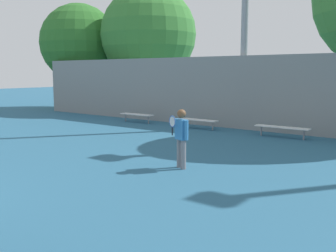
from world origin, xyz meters
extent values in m
cylinder|color=slate|center=(2.67, 6.79, 0.39)|extent=(0.14, 0.14, 0.78)
cylinder|color=slate|center=(2.87, 6.71, 0.39)|extent=(0.14, 0.14, 0.78)
cube|color=teal|center=(2.77, 6.75, 1.05)|extent=(0.43, 0.33, 0.54)
cylinder|color=teal|center=(2.55, 6.84, 1.06)|extent=(0.10, 0.10, 0.52)
cylinder|color=teal|center=(2.99, 6.65, 1.06)|extent=(0.10, 0.10, 0.52)
sphere|color=brown|center=(2.77, 6.75, 1.47)|extent=(0.24, 0.24, 0.24)
cylinder|color=black|center=(2.66, 6.49, 1.02)|extent=(0.03, 0.03, 0.22)
torus|color=#28519E|center=(2.66, 6.49, 1.28)|extent=(0.30, 0.14, 0.31)
cylinder|color=silver|center=(2.66, 6.49, 1.28)|extent=(0.25, 0.11, 0.27)
cube|color=white|center=(-0.94, 13.20, 0.41)|extent=(1.85, 0.40, 0.04)
cylinder|color=gray|center=(-1.68, 13.20, 0.20)|extent=(0.06, 0.06, 0.39)
cylinder|color=gray|center=(-0.20, 13.20, 0.20)|extent=(0.06, 0.06, 0.39)
cube|color=white|center=(-4.73, 13.20, 0.41)|extent=(1.98, 0.40, 0.04)
cylinder|color=gray|center=(-5.52, 13.20, 0.20)|extent=(0.06, 0.06, 0.39)
cylinder|color=gray|center=(-3.94, 13.20, 0.20)|extent=(0.06, 0.06, 0.39)
cube|color=white|center=(2.97, 13.20, 0.41)|extent=(2.16, 0.40, 0.04)
cylinder|color=gray|center=(2.10, 13.20, 0.20)|extent=(0.06, 0.06, 0.39)
cylinder|color=gray|center=(3.83, 13.20, 0.20)|extent=(0.06, 0.06, 0.39)
cube|color=gray|center=(0.00, 14.31, 1.64)|extent=(26.28, 0.06, 3.28)
cylinder|color=brown|center=(-8.39, 18.42, 1.25)|extent=(0.36, 0.36, 2.51)
sphere|color=#387A33|center=(-8.39, 18.42, 5.01)|extent=(6.26, 6.26, 6.26)
cylinder|color=brown|center=(-13.46, 16.82, 1.21)|extent=(0.46, 0.46, 2.42)
sphere|color=#2D6B28|center=(-13.46, 16.82, 4.60)|extent=(5.44, 5.44, 5.44)
camera|label=1|loc=(8.79, -1.57, 2.54)|focal=42.00mm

